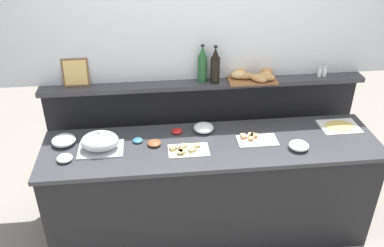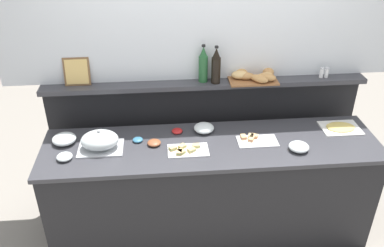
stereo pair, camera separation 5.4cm
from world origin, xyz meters
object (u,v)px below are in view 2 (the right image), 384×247
(serving_cloche, at_px, (100,141))
(salt_shaker, at_px, (322,73))
(framed_picture, at_px, (77,72))
(glass_bowl_small, at_px, (204,128))
(cold_cuts_platter, at_px, (340,128))
(glass_bowl_medium, at_px, (299,147))
(bread_basket, at_px, (254,76))
(condiment_bowl_cream, at_px, (154,143))
(condiment_bowl_dark, at_px, (138,140))
(sandwich_platter_side, at_px, (255,140))
(condiment_bowl_red, at_px, (177,131))
(pepper_shaker, at_px, (327,72))
(sandwich_platter_rear, at_px, (186,150))
(glass_bowl_extra, at_px, (64,139))
(wine_bottle_green, at_px, (203,65))
(glass_bowl_large, at_px, (65,157))
(wine_bottle_dark, at_px, (216,67))

(serving_cloche, height_order, salt_shaker, salt_shaker)
(framed_picture, bearing_deg, glass_bowl_small, -15.58)
(cold_cuts_platter, bearing_deg, glass_bowl_medium, -148.09)
(glass_bowl_medium, bearing_deg, bread_basket, 113.21)
(condiment_bowl_cream, bearing_deg, condiment_bowl_dark, 154.58)
(sandwich_platter_side, relative_size, serving_cloche, 0.92)
(glass_bowl_small, relative_size, condiment_bowl_red, 1.86)
(glass_bowl_small, distance_m, pepper_shaker, 1.15)
(sandwich_platter_rear, distance_m, condiment_bowl_red, 0.28)
(glass_bowl_small, bearing_deg, bread_basket, 28.02)
(condiment_bowl_dark, bearing_deg, salt_shaker, 12.41)
(glass_bowl_medium, distance_m, condiment_bowl_red, 0.97)
(glass_bowl_medium, bearing_deg, condiment_bowl_dark, 169.20)
(serving_cloche, xyz_separation_m, salt_shaker, (1.84, 0.42, 0.30))
(glass_bowl_medium, relative_size, glass_bowl_extra, 0.84)
(wine_bottle_green, relative_size, salt_shaker, 3.63)
(wine_bottle_green, height_order, salt_shaker, wine_bottle_green)
(sandwich_platter_side, relative_size, glass_bowl_large, 2.67)
(salt_shaker, bearing_deg, glass_bowl_extra, -171.59)
(glass_bowl_medium, xyz_separation_m, salt_shaker, (0.33, 0.58, 0.35))
(glass_bowl_medium, bearing_deg, cold_cuts_platter, 31.91)
(glass_bowl_extra, relative_size, bread_basket, 0.46)
(bread_basket, height_order, framed_picture, framed_picture)
(sandwich_platter_side, xyz_separation_m, framed_picture, (-1.39, 0.46, 0.44))
(glass_bowl_extra, relative_size, wine_bottle_dark, 0.58)
(sandwich_platter_rear, relative_size, wine_bottle_dark, 0.98)
(condiment_bowl_dark, bearing_deg, condiment_bowl_red, 17.78)
(serving_cloche, relative_size, glass_bowl_large, 2.90)
(glass_bowl_medium, relative_size, framed_picture, 0.67)
(glass_bowl_medium, relative_size, salt_shaker, 1.78)
(sandwich_platter_rear, height_order, pepper_shaker, pepper_shaker)
(wine_bottle_dark, relative_size, bread_basket, 0.79)
(glass_bowl_small, bearing_deg, glass_bowl_large, -164.38)
(sandwich_platter_rear, xyz_separation_m, framed_picture, (-0.84, 0.55, 0.43))
(sandwich_platter_side, height_order, serving_cloche, serving_cloche)
(serving_cloche, bearing_deg, salt_shaker, 13.00)
(glass_bowl_large, bearing_deg, glass_bowl_small, 15.62)
(wine_bottle_green, bearing_deg, glass_bowl_extra, -163.71)
(serving_cloche, bearing_deg, sandwich_platter_rear, -7.92)
(salt_shaker, relative_size, bread_basket, 0.22)
(sandwich_platter_side, height_order, condiment_bowl_cream, same)
(sandwich_platter_rear, height_order, wine_bottle_dark, wine_bottle_dark)
(condiment_bowl_dark, height_order, wine_bottle_green, wine_bottle_green)
(serving_cloche, relative_size, pepper_shaker, 3.91)
(sandwich_platter_rear, height_order, glass_bowl_large, glass_bowl_large)
(glass_bowl_large, distance_m, condiment_bowl_cream, 0.67)
(glass_bowl_large, height_order, wine_bottle_green, wine_bottle_green)
(condiment_bowl_red, relative_size, wine_bottle_dark, 0.28)
(bread_basket, distance_m, framed_picture, 1.45)
(condiment_bowl_cream, relative_size, pepper_shaker, 1.21)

